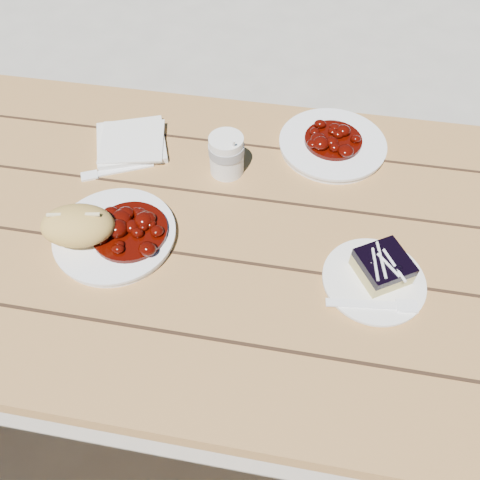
% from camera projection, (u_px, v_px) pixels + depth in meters
% --- Properties ---
extents(ground, '(60.00, 60.00, 0.00)m').
position_uv_depth(ground, '(274.00, 378.00, 1.50)').
color(ground, '#A6A196').
rests_on(ground, ground).
extents(picnic_table, '(2.00, 1.55, 0.75)m').
position_uv_depth(picnic_table, '(290.00, 280.00, 1.03)').
color(picnic_table, olive).
rests_on(picnic_table, ground).
extents(main_plate, '(0.23, 0.23, 0.02)m').
position_uv_depth(main_plate, '(115.00, 235.00, 0.89)').
color(main_plate, white).
rests_on(main_plate, picnic_table).
extents(goulash_stew, '(0.14, 0.14, 0.04)m').
position_uv_depth(goulash_stew, '(128.00, 226.00, 0.87)').
color(goulash_stew, '#3F0602').
rests_on(goulash_stew, main_plate).
extents(bread_roll, '(0.15, 0.11, 0.07)m').
position_uv_depth(bread_roll, '(78.00, 226.00, 0.85)').
color(bread_roll, tan).
rests_on(bread_roll, main_plate).
extents(dessert_plate, '(0.18, 0.18, 0.01)m').
position_uv_depth(dessert_plate, '(373.00, 281.00, 0.83)').
color(dessert_plate, white).
rests_on(dessert_plate, picnic_table).
extents(blueberry_cake, '(0.11, 0.11, 0.05)m').
position_uv_depth(blueberry_cake, '(383.00, 266.00, 0.82)').
color(blueberry_cake, '#CDBC70').
rests_on(blueberry_cake, dessert_plate).
extents(fork_dessert, '(0.16, 0.04, 0.00)m').
position_uv_depth(fork_dessert, '(362.00, 304.00, 0.80)').
color(fork_dessert, white).
rests_on(fork_dessert, dessert_plate).
extents(coffee_cup, '(0.07, 0.07, 0.09)m').
position_uv_depth(coffee_cup, '(227.00, 155.00, 0.97)').
color(coffee_cup, white).
rests_on(coffee_cup, picnic_table).
extents(napkin_stack, '(0.19, 0.19, 0.01)m').
position_uv_depth(napkin_stack, '(131.00, 142.00, 1.05)').
color(napkin_stack, white).
rests_on(napkin_stack, picnic_table).
extents(fork_table, '(0.16, 0.09, 0.00)m').
position_uv_depth(fork_table, '(125.00, 169.00, 1.01)').
color(fork_table, white).
rests_on(fork_table, picnic_table).
extents(second_plate, '(0.23, 0.23, 0.02)m').
position_uv_depth(second_plate, '(332.00, 145.00, 1.05)').
color(second_plate, white).
rests_on(second_plate, picnic_table).
extents(second_stew, '(0.13, 0.13, 0.04)m').
position_uv_depth(second_stew, '(334.00, 135.00, 1.03)').
color(second_stew, '#3F0602').
rests_on(second_stew, second_plate).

